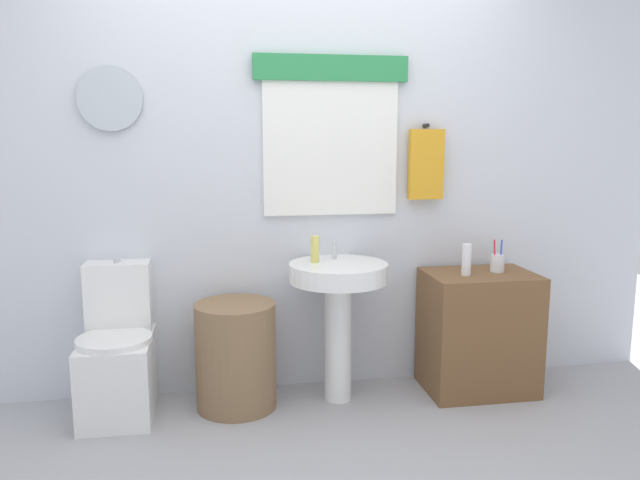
# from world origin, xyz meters

# --- Properties ---
(back_wall) EXTENTS (4.40, 0.18, 2.60)m
(back_wall) POSITION_xyz_m (0.00, 1.15, 1.30)
(back_wall) COLOR silver
(back_wall) RESTS_ON ground_plane
(toilet) EXTENTS (0.38, 0.51, 0.81)m
(toilet) POSITION_xyz_m (-0.99, 0.89, 0.31)
(toilet) COLOR white
(toilet) RESTS_ON ground_plane
(laundry_hamper) EXTENTS (0.43, 0.43, 0.58)m
(laundry_hamper) POSITION_xyz_m (-0.37, 0.85, 0.29)
(laundry_hamper) COLOR #846647
(laundry_hamper) RESTS_ON ground_plane
(pedestal_sink) EXTENTS (0.54, 0.54, 0.78)m
(pedestal_sink) POSITION_xyz_m (0.19, 0.85, 0.59)
(pedestal_sink) COLOR white
(pedestal_sink) RESTS_ON ground_plane
(faucet) EXTENTS (0.03, 0.03, 0.10)m
(faucet) POSITION_xyz_m (0.19, 0.97, 0.83)
(faucet) COLOR silver
(faucet) RESTS_ON pedestal_sink
(wooden_cabinet) EXTENTS (0.61, 0.44, 0.69)m
(wooden_cabinet) POSITION_xyz_m (1.02, 0.85, 0.35)
(wooden_cabinet) COLOR brown
(wooden_cabinet) RESTS_ON ground_plane
(soap_bottle) EXTENTS (0.05, 0.05, 0.15)m
(soap_bottle) POSITION_xyz_m (0.07, 0.90, 0.85)
(soap_bottle) COLOR #DBD166
(soap_bottle) RESTS_ON pedestal_sink
(lotion_bottle) EXTENTS (0.05, 0.05, 0.18)m
(lotion_bottle) POSITION_xyz_m (0.91, 0.81, 0.78)
(lotion_bottle) COLOR white
(lotion_bottle) RESTS_ON wooden_cabinet
(toothbrush_cup) EXTENTS (0.08, 0.08, 0.19)m
(toothbrush_cup) POSITION_xyz_m (1.12, 0.87, 0.75)
(toothbrush_cup) COLOR silver
(toothbrush_cup) RESTS_ON wooden_cabinet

